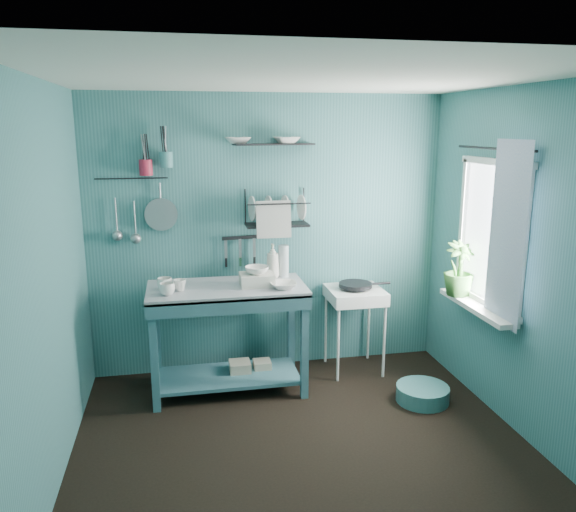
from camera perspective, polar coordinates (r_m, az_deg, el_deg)
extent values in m
plane|color=black|center=(4.16, 1.66, -19.05)|extent=(3.20, 3.20, 0.00)
plane|color=silver|center=(3.54, 1.94, 17.71)|extent=(3.20, 3.20, 0.00)
plane|color=#356B6D|center=(5.09, -1.96, 2.14)|extent=(3.20, 0.00, 3.20)
plane|color=#356B6D|center=(2.30, 10.29, -11.81)|extent=(3.20, 0.00, 3.20)
plane|color=#356B6D|center=(3.66, -23.48, -3.28)|extent=(0.00, 3.00, 3.00)
plane|color=#356B6D|center=(4.30, 23.09, -0.96)|extent=(0.00, 3.00, 3.00)
cube|color=#35636F|center=(4.82, -6.10, -8.34)|extent=(1.31, 0.66, 0.92)
imported|color=silver|center=(4.49, -12.19, -3.31)|extent=(0.12, 0.12, 0.10)
imported|color=silver|center=(4.59, -10.92, -2.93)|extent=(0.14, 0.14, 0.09)
imported|color=silver|center=(4.65, -12.41, -2.77)|extent=(0.17, 0.17, 0.10)
cube|color=beige|center=(4.67, -3.17, -2.40)|extent=(0.28, 0.22, 0.10)
imported|color=silver|center=(4.65, -3.18, -1.44)|extent=(0.20, 0.19, 0.06)
imported|color=beige|center=(4.88, -1.57, -0.50)|extent=(0.12, 0.12, 0.30)
cylinder|color=#B2BFC6|center=(4.92, -0.46, -0.50)|extent=(0.09, 0.09, 0.28)
imported|color=silver|center=(4.58, -0.46, -2.98)|extent=(0.22, 0.22, 0.05)
cube|color=white|center=(5.24, 6.74, -7.42)|extent=(0.58, 0.58, 0.78)
cylinder|color=black|center=(5.11, 6.86, -2.93)|extent=(0.30, 0.30, 0.03)
cube|color=black|center=(5.03, -4.92, 1.87)|extent=(0.32, 0.06, 0.03)
cube|color=black|center=(4.93, -1.14, 4.91)|extent=(0.58, 0.33, 0.32)
cube|color=black|center=(4.91, -1.45, 11.28)|extent=(0.72, 0.27, 0.01)
imported|color=silver|center=(4.87, -5.08, 10.59)|extent=(0.23, 0.23, 0.05)
imported|color=silver|center=(4.93, -0.13, 11.40)|extent=(0.25, 0.25, 0.05)
cylinder|color=#B02038|center=(4.88, -14.24, 8.70)|extent=(0.11, 0.11, 0.13)
cylinder|color=teal|center=(4.87, -12.28, 9.55)|extent=(0.11, 0.11, 0.13)
cylinder|color=#93979A|center=(4.95, -12.77, 4.13)|extent=(0.28, 0.03, 0.28)
cylinder|color=#93979A|center=(4.98, -17.07, 3.95)|extent=(0.01, 0.01, 0.30)
cylinder|color=#93979A|center=(4.97, -15.30, 3.68)|extent=(0.01, 0.01, 0.30)
cylinder|color=black|center=(4.94, -15.61, 7.60)|extent=(0.60, 0.01, 0.01)
plane|color=white|center=(4.63, 20.02, 2.14)|extent=(0.00, 1.10, 1.10)
cube|color=white|center=(4.72, 18.58, -4.92)|extent=(0.16, 0.95, 0.04)
plane|color=silver|center=(4.34, 21.35, 2.02)|extent=(0.00, 1.35, 1.35)
cylinder|color=black|center=(4.54, 20.16, 10.21)|extent=(0.02, 1.05, 0.02)
imported|color=#2F6127|center=(4.87, 16.97, -1.25)|extent=(0.29, 0.29, 0.46)
cube|color=gray|center=(5.01, -4.90, -11.81)|extent=(0.18, 0.18, 0.22)
cube|color=gray|center=(5.07, -2.64, -11.62)|extent=(0.15, 0.15, 0.20)
cylinder|color=teal|center=(4.88, 13.50, -13.44)|extent=(0.43, 0.43, 0.13)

